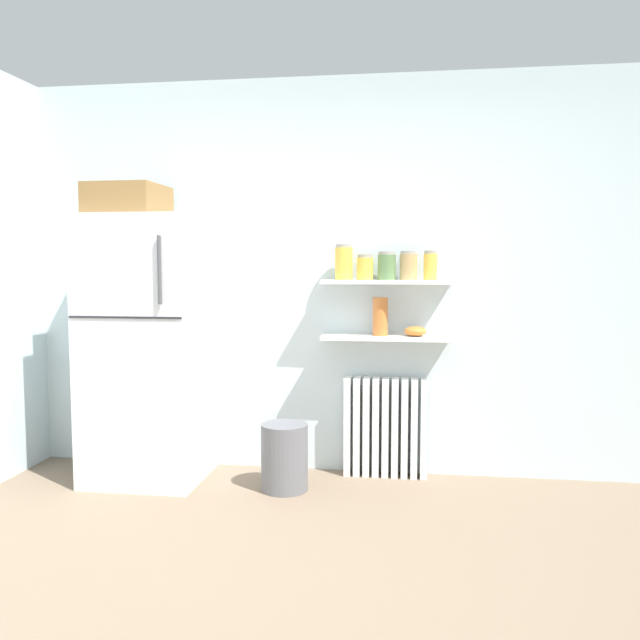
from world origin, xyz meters
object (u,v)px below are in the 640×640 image
object	(u,v)px
vase	(380,317)
shelf_bowl	(415,331)
storage_jar_3	(408,266)
storage_jar_0	(344,262)
radiator	(385,427)
storage_jar_2	(387,266)
storage_jar_4	(430,266)
storage_jar_1	(365,267)
trash_bin	(284,457)
refrigerator	(147,342)

from	to	relation	value
vase	shelf_bowl	size ratio (longest dim) A/B	1.73
storage_jar_3	shelf_bowl	distance (m)	0.42
storage_jar_0	storage_jar_3	xyz separation A→B (m)	(0.41, 0.00, -0.02)
radiator	storage_jar_2	world-z (taller)	storage_jar_2
storage_jar_2	storage_jar_4	bearing A→B (deg)	-0.00
vase	shelf_bowl	world-z (taller)	vase
storage_jar_1	storage_jar_2	size ratio (longest dim) A/B	0.90
storage_jar_0	storage_jar_4	world-z (taller)	storage_jar_0
radiator	shelf_bowl	distance (m)	0.66
storage_jar_2	vase	distance (m)	0.33
storage_jar_4	trash_bin	bearing A→B (deg)	-159.56
refrigerator	storage_jar_1	world-z (taller)	refrigerator
storage_jar_1	shelf_bowl	world-z (taller)	storage_jar_1
radiator	storage_jar_1	distance (m)	1.05
storage_jar_0	storage_jar_1	size ratio (longest dim) A/B	1.40
storage_jar_3	shelf_bowl	bearing A→B (deg)	0.00
refrigerator	vase	bearing A→B (deg)	8.23
storage_jar_4	trash_bin	distance (m)	1.50
storage_jar_3	shelf_bowl	xyz separation A→B (m)	(0.05, 0.00, -0.42)
storage_jar_4	shelf_bowl	world-z (taller)	storage_jar_4
refrigerator	storage_jar_1	distance (m)	1.48
vase	storage_jar_3	bearing A→B (deg)	0.00
storage_jar_4	refrigerator	bearing A→B (deg)	-173.18
refrigerator	storage_jar_2	world-z (taller)	refrigerator
radiator	storage_jar_2	bearing A→B (deg)	-90.00
storage_jar_3	trash_bin	xyz separation A→B (m)	(-0.74, -0.33, -1.17)
radiator	trash_bin	size ratio (longest dim) A/B	1.57
radiator	storage_jar_4	bearing A→B (deg)	-6.24
storage_jar_0	storage_jar_1	world-z (taller)	storage_jar_0
radiator	storage_jar_1	world-z (taller)	storage_jar_1
storage_jar_4	trash_bin	world-z (taller)	storage_jar_4
storage_jar_2	storage_jar_4	distance (m)	0.27
radiator	shelf_bowl	world-z (taller)	shelf_bowl
vase	trash_bin	bearing A→B (deg)	-149.92
refrigerator	storage_jar_4	distance (m)	1.87
radiator	storage_jar_1	bearing A→B (deg)	-167.66
storage_jar_0	storage_jar_2	size ratio (longest dim) A/B	1.26
refrigerator	vase	xyz separation A→B (m)	(1.48, 0.21, 0.16)
trash_bin	shelf_bowl	bearing A→B (deg)	22.51
storage_jar_2	storage_jar_4	xyz separation A→B (m)	(0.27, -0.00, 0.00)
refrigerator	trash_bin	xyz separation A→B (m)	(0.92, -0.11, -0.68)
radiator	storage_jar_3	size ratio (longest dim) A/B	3.54
refrigerator	radiator	bearing A→B (deg)	9.13
storage_jar_0	storage_jar_1	bearing A→B (deg)	0.00
radiator	shelf_bowl	xyz separation A→B (m)	(0.19, -0.03, 0.64)
refrigerator	storage_jar_2	bearing A→B (deg)	8.03
radiator	vase	xyz separation A→B (m)	(-0.04, -0.03, 0.73)
storage_jar_3	storage_jar_0	bearing A→B (deg)	180.00
storage_jar_0	storage_jar_2	distance (m)	0.28
radiator	storage_jar_0	xyz separation A→B (m)	(-0.27, -0.03, 1.07)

